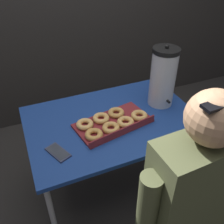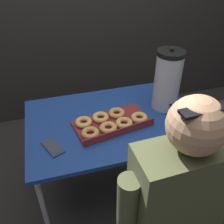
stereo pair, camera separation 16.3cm
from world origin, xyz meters
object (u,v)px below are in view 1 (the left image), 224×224
object	(u,v)px
donut_box	(112,123)
cell_phone	(58,152)
person_seated	(187,207)
coffee_urn	(163,77)

from	to	relation	value
donut_box	cell_phone	size ratio (longest dim) A/B	3.04
cell_phone	person_seated	distance (m)	0.74
coffee_urn	person_seated	world-z (taller)	person_seated
coffee_urn	cell_phone	size ratio (longest dim) A/B	2.55
cell_phone	person_seated	world-z (taller)	person_seated
cell_phone	person_seated	size ratio (longest dim) A/B	0.13
cell_phone	coffee_urn	bearing A→B (deg)	-8.30
donut_box	person_seated	distance (m)	0.66
person_seated	coffee_urn	bearing A→B (deg)	-113.22
donut_box	cell_phone	world-z (taller)	donut_box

